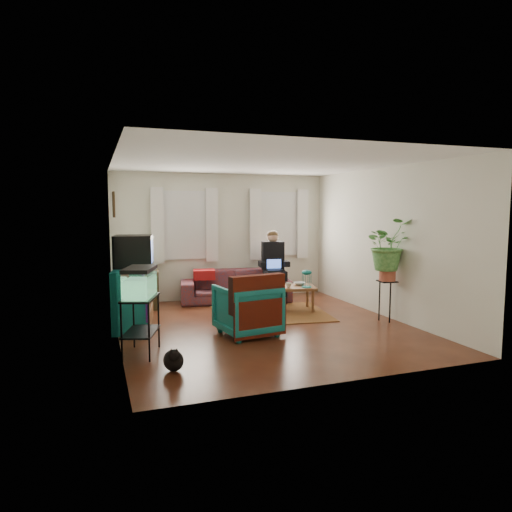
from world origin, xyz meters
name	(u,v)px	position (x,y,z in m)	size (l,w,h in m)	color
floor	(264,326)	(0.00, 0.00, 0.00)	(4.50, 5.00, 0.01)	#4F2B14
ceiling	(265,162)	(0.00, 0.00, 2.60)	(4.50, 5.00, 0.01)	white
wall_back	(222,237)	(0.00, 2.50, 1.30)	(4.50, 0.01, 2.60)	silver
wall_front	(347,264)	(0.00, -2.50, 1.30)	(4.50, 0.01, 2.60)	silver
wall_left	(116,250)	(-2.25, 0.00, 1.30)	(0.01, 5.00, 2.60)	silver
wall_right	(385,242)	(2.25, 0.00, 1.30)	(0.01, 5.00, 2.60)	silver
window_left	(184,225)	(-0.80, 2.48, 1.55)	(1.08, 0.04, 1.38)	white
window_right	(278,224)	(1.25, 2.48, 1.55)	(1.08, 0.04, 1.38)	white
curtains_left	(185,225)	(-0.80, 2.40, 1.55)	(1.36, 0.06, 1.50)	white
curtains_right	(280,224)	(1.25, 2.40, 1.55)	(1.36, 0.06, 1.50)	white
picture_frame	(114,205)	(-2.21, 0.85, 1.95)	(0.04, 0.32, 0.40)	#3D2616
area_rug	(270,314)	(0.41, 0.77, 0.01)	(2.00, 1.60, 0.01)	maroon
sofa	(235,281)	(0.14, 2.05, 0.43)	(2.20, 0.87, 0.86)	brown
seated_person	(274,269)	(0.92, 1.90, 0.65)	(0.55, 0.68, 1.31)	black
side_table	(146,290)	(-1.65, 2.00, 0.36)	(0.49, 0.49, 0.72)	#3A2116
table_lamp	(145,255)	(-1.65, 2.00, 1.02)	(0.37, 0.37, 0.65)	white
dresser	(133,298)	(-1.99, 0.64, 0.48)	(0.53, 1.06, 0.96)	#115F68
crt_tv	(133,251)	(-1.95, 0.74, 1.21)	(0.58, 0.53, 0.51)	black
aquarium_stand	(141,326)	(-2.00, -0.78, 0.38)	(0.38, 0.68, 0.76)	black
aquarium	(140,282)	(-2.00, -0.78, 0.95)	(0.34, 0.62, 0.40)	#7FD899
black_cat	(173,358)	(-1.71, -1.54, 0.15)	(0.24, 0.36, 0.31)	black
armchair	(247,307)	(-0.40, -0.35, 0.42)	(0.82, 0.77, 0.84)	#12656F
serape_throw	(258,299)	(-0.35, -0.67, 0.60)	(0.85, 0.20, 0.69)	#9E0A0A
coffee_table	(284,299)	(0.74, 0.92, 0.23)	(1.11, 0.61, 0.46)	brown
cup_a	(271,285)	(0.47, 0.89, 0.51)	(0.13, 0.13, 0.10)	white
cup_b	(289,285)	(0.75, 0.74, 0.51)	(0.10, 0.10, 0.10)	beige
bowl	(299,284)	(1.06, 0.95, 0.49)	(0.22, 0.22, 0.05)	white
snack_tray	(267,284)	(0.48, 1.14, 0.48)	(0.34, 0.34, 0.04)	#B21414
birdcage	(307,278)	(1.08, 0.68, 0.62)	(0.18, 0.18, 0.32)	#115B6B
plant_stand	(387,301)	(2.06, -0.36, 0.34)	(0.29, 0.29, 0.69)	black
potted_plant	(388,252)	(2.06, -0.36, 1.16)	(0.78, 0.68, 0.87)	#599947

